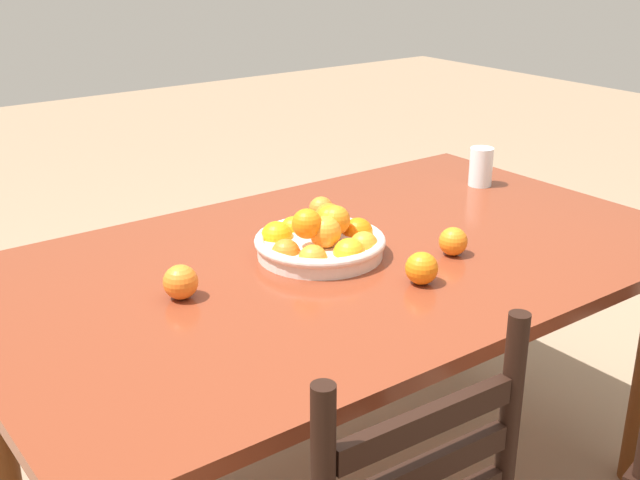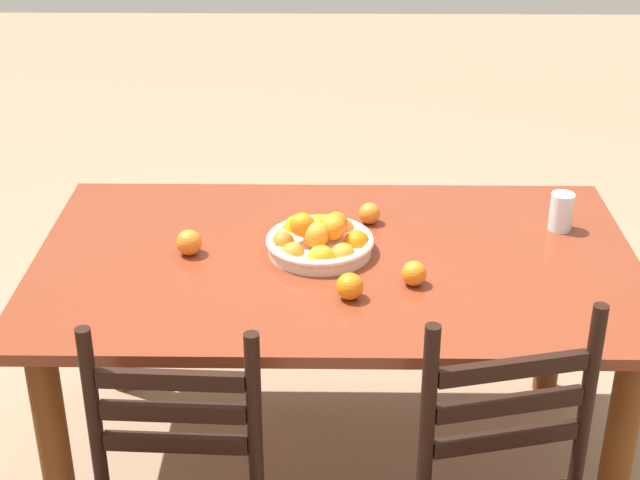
{
  "view_description": "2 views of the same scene",
  "coord_description": "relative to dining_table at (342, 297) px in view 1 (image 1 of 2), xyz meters",
  "views": [
    {
      "loc": [
        1.11,
        1.41,
        1.49
      ],
      "look_at": [
        0.05,
        -0.03,
        0.79
      ],
      "focal_mm": 44.92,
      "sensor_mm": 36.0,
      "label": 1
    },
    {
      "loc": [
        0.01,
        2.47,
        2.06
      ],
      "look_at": [
        0.05,
        -0.03,
        0.79
      ],
      "focal_mm": 54.0,
      "sensor_mm": 36.0,
      "label": 2
    }
  ],
  "objects": [
    {
      "name": "fruit_bowl",
      "position": [
        0.04,
        -0.03,
        0.15
      ],
      "size": [
        0.32,
        0.32,
        0.14
      ],
      "color": "silver",
      "rests_on": "dining_table"
    },
    {
      "name": "dining_table",
      "position": [
        0.0,
        0.0,
        0.0
      ],
      "size": [
        1.75,
        1.04,
        0.75
      ],
      "color": "maroon",
      "rests_on": "ground"
    },
    {
      "name": "drinking_glass",
      "position": [
        -0.69,
        -0.19,
        0.17
      ],
      "size": [
        0.07,
        0.07,
        0.12
      ],
      "primitive_type": "cylinder",
      "color": "silver",
      "rests_on": "dining_table"
    },
    {
      "name": "orange_loose_3",
      "position": [
        0.43,
        -0.01,
        0.15
      ],
      "size": [
        0.08,
        0.08,
        0.08
      ],
      "primitive_type": "sphere",
      "color": "orange",
      "rests_on": "dining_table"
    },
    {
      "name": "orange_loose_0",
      "position": [
        -0.1,
        -0.23,
        0.15
      ],
      "size": [
        0.07,
        0.07,
        0.07
      ],
      "primitive_type": "sphere",
      "color": "orange",
      "rests_on": "dining_table"
    },
    {
      "name": "orange_loose_2",
      "position": [
        -0.21,
        0.16,
        0.15
      ],
      "size": [
        0.07,
        0.07,
        0.07
      ],
      "primitive_type": "sphere",
      "color": "orange",
      "rests_on": "dining_table"
    },
    {
      "name": "orange_loose_1",
      "position": [
        -0.04,
        0.24,
        0.15
      ],
      "size": [
        0.07,
        0.07,
        0.07
      ],
      "primitive_type": "sphere",
      "color": "orange",
      "rests_on": "dining_table"
    }
  ]
}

